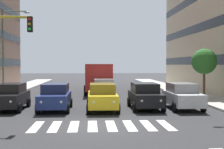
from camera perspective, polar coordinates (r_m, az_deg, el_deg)
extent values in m
plane|color=#2D2D30|center=(15.61, -1.83, -9.17)|extent=(180.00, 180.00, 0.00)
cube|color=silver|center=(16.02, 9.64, -8.89)|extent=(0.45, 2.80, 0.01)
cube|color=silver|center=(15.84, 6.44, -9.00)|extent=(0.45, 2.80, 0.01)
cube|color=silver|center=(15.71, 3.16, -9.08)|extent=(0.45, 2.80, 0.01)
cube|color=silver|center=(15.63, -0.16, -9.14)|extent=(0.45, 2.80, 0.01)
cube|color=silver|center=(15.60, -3.50, -9.17)|extent=(0.45, 2.80, 0.01)
cube|color=silver|center=(15.62, -6.85, -9.16)|extent=(0.45, 2.80, 0.01)
cube|color=silver|center=(15.69, -10.17, -9.12)|extent=(0.45, 2.80, 0.01)
cube|color=silver|center=(15.82, -13.46, -9.06)|extent=(0.45, 2.80, 0.01)
cube|color=silver|center=(21.71, 12.47, -4.18)|extent=(1.80, 4.40, 0.80)
cube|color=gray|center=(21.84, 12.34, -2.29)|extent=(1.58, 2.46, 0.60)
cylinder|color=black|center=(20.66, 16.01, -5.63)|extent=(0.22, 0.64, 0.64)
cylinder|color=black|center=(20.13, 11.16, -5.79)|extent=(0.22, 0.64, 0.64)
cylinder|color=black|center=(23.39, 13.59, -4.74)|extent=(0.22, 0.64, 0.64)
cylinder|color=black|center=(22.92, 9.28, -4.84)|extent=(0.22, 0.64, 0.64)
sphere|color=white|center=(19.84, 15.83, -4.54)|extent=(0.18, 0.18, 0.18)
sphere|color=white|center=(19.49, 12.62, -4.63)|extent=(0.18, 0.18, 0.18)
cube|color=black|center=(21.34, 5.95, -4.24)|extent=(1.80, 4.40, 0.80)
cube|color=black|center=(21.47, 5.87, -2.33)|extent=(1.58, 2.46, 0.60)
cylinder|color=black|center=(20.15, 9.19, -5.77)|extent=(0.22, 0.64, 0.64)
cylinder|color=black|center=(19.83, 4.09, -5.87)|extent=(0.22, 0.64, 0.64)
cylinder|color=black|center=(22.97, 7.55, -4.82)|extent=(0.22, 0.64, 0.64)
cylinder|color=black|center=(22.68, 3.08, -4.89)|extent=(0.22, 0.64, 0.64)
sphere|color=white|center=(19.35, 8.72, -4.65)|extent=(0.18, 0.18, 0.18)
sphere|color=white|center=(19.13, 5.34, -4.71)|extent=(0.18, 0.18, 0.18)
cube|color=gold|center=(20.56, -1.74, -4.47)|extent=(1.80, 4.40, 0.80)
cube|color=olive|center=(20.69, -1.76, -2.48)|extent=(1.58, 2.46, 0.60)
cylinder|color=black|center=(19.22, 1.12, -6.11)|extent=(0.22, 0.64, 0.64)
cylinder|color=black|center=(19.15, -4.29, -6.15)|extent=(0.22, 0.64, 0.64)
cylinder|color=black|center=(22.09, 0.47, -5.07)|extent=(0.22, 0.64, 0.64)
cylinder|color=black|center=(22.03, -4.22, -5.09)|extent=(0.22, 0.64, 0.64)
sphere|color=white|center=(18.44, 0.30, -4.95)|extent=(0.18, 0.18, 0.18)
sphere|color=white|center=(18.40, -3.30, -4.97)|extent=(0.18, 0.18, 0.18)
cube|color=navy|center=(20.94, -10.12, -4.38)|extent=(1.80, 4.40, 0.80)
cube|color=#1D2547|center=(21.08, -10.07, -2.43)|extent=(1.58, 2.46, 0.60)
cylinder|color=black|center=(19.47, -7.94, -6.03)|extent=(0.22, 0.64, 0.64)
cylinder|color=black|center=(19.69, -13.20, -5.97)|extent=(0.22, 0.64, 0.64)
cylinder|color=black|center=(22.35, -7.40, -5.01)|extent=(0.22, 0.64, 0.64)
cylinder|color=black|center=(22.53, -11.99, -4.98)|extent=(0.22, 0.64, 0.64)
sphere|color=white|center=(18.75, -9.09, -4.86)|extent=(0.18, 0.18, 0.18)
sphere|color=white|center=(18.89, -12.58, -4.83)|extent=(0.18, 0.18, 0.18)
cube|color=black|center=(21.85, -17.77, -4.18)|extent=(1.80, 4.40, 0.80)
cube|color=black|center=(21.99, -17.66, -2.31)|extent=(1.58, 2.46, 0.60)
cylinder|color=black|center=(20.29, -16.27, -5.76)|extent=(0.22, 0.64, 0.64)
cylinder|color=black|center=(23.11, -14.71, -4.82)|extent=(0.22, 0.64, 0.64)
cylinder|color=black|center=(23.52, -19.04, -4.75)|extent=(0.22, 0.64, 0.64)
sphere|color=white|center=(19.63, -17.65, -4.62)|extent=(0.18, 0.18, 0.18)
cube|color=silver|center=(27.29, -1.52, -2.90)|extent=(1.80, 4.40, 0.80)
cube|color=gray|center=(27.44, -1.54, -1.41)|extent=(1.58, 2.46, 0.60)
cylinder|color=black|center=(25.93, 0.60, -4.04)|extent=(0.22, 0.64, 0.64)
cylinder|color=black|center=(25.86, -3.39, -4.06)|extent=(0.22, 0.64, 0.64)
cylinder|color=black|center=(28.82, 0.16, -3.45)|extent=(0.22, 0.64, 0.64)
cylinder|color=black|center=(28.75, -3.43, -3.46)|extent=(0.22, 0.64, 0.64)
sphere|color=white|center=(25.17, -0.01, -3.12)|extent=(0.18, 0.18, 0.18)
sphere|color=white|center=(25.12, -2.64, -3.13)|extent=(0.18, 0.18, 0.18)
cube|color=red|center=(33.71, -2.55, -0.24)|extent=(2.50, 10.50, 2.50)
cube|color=black|center=(33.69, -2.55, 0.69)|extent=(2.52, 9.87, 0.80)
cylinder|color=black|center=(30.17, -0.02, -2.87)|extent=(0.28, 1.00, 1.00)
cylinder|color=black|center=(30.11, -4.78, -2.88)|extent=(0.28, 1.00, 1.00)
cylinder|color=black|center=(36.96, -0.72, -2.00)|extent=(0.28, 1.00, 1.00)
cylinder|color=black|center=(36.91, -4.60, -2.01)|extent=(0.28, 1.00, 1.00)
cube|color=black|center=(16.39, -14.45, 8.68)|extent=(0.24, 0.28, 0.76)
sphere|color=red|center=(16.27, -14.55, 9.58)|extent=(0.14, 0.14, 0.14)
sphere|color=orange|center=(16.24, -14.54, 8.75)|extent=(0.14, 0.14, 0.14)
sphere|color=green|center=(16.22, -14.54, 7.90)|extent=(0.14, 0.14, 0.14)
cylinder|color=#4C6B56|center=(29.94, -18.94, 3.69)|extent=(0.16, 0.16, 7.69)
cylinder|color=#4C6B56|center=(30.03, -17.03, 10.79)|extent=(2.11, 0.10, 0.10)
ellipsoid|color=#B7BCC1|center=(29.80, -15.02, 10.68)|extent=(0.56, 0.28, 0.20)
cylinder|color=#513823|center=(27.76, 16.14, -1.56)|extent=(0.20, 0.20, 2.43)
sphere|color=#2D6B28|center=(27.71, 16.17, 2.26)|extent=(2.13, 2.13, 2.13)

